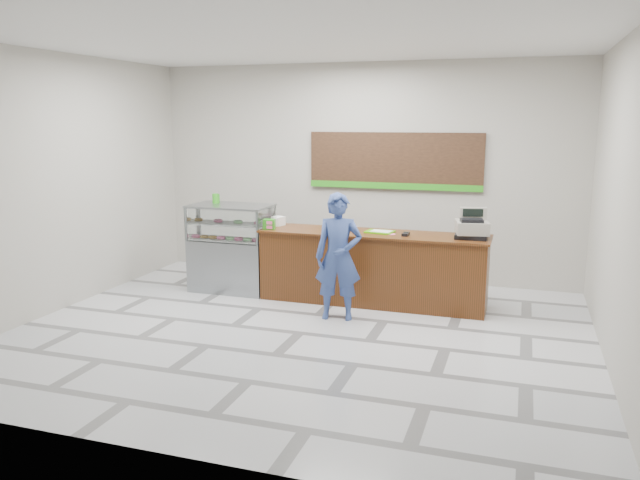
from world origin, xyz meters
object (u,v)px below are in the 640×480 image
(sales_counter, at_px, (372,268))
(display_case, at_px, (232,247))
(cash_register, at_px, (472,227))
(serving_tray, at_px, (380,232))
(customer, at_px, (338,257))

(sales_counter, relative_size, display_case, 2.45)
(display_case, bearing_deg, sales_counter, 0.01)
(cash_register, bearing_deg, sales_counter, 169.60)
(serving_tray, distance_m, customer, 0.95)
(cash_register, bearing_deg, customer, -163.98)
(cash_register, bearing_deg, display_case, 168.59)
(serving_tray, xyz_separation_m, customer, (-0.36, -0.86, -0.20))
(display_case, height_order, serving_tray, display_case)
(sales_counter, bearing_deg, display_case, -179.99)
(sales_counter, distance_m, customer, 0.93)
(serving_tray, height_order, customer, customer)
(sales_counter, height_order, customer, customer)
(sales_counter, relative_size, customer, 1.94)
(customer, bearing_deg, display_case, 146.07)
(customer, bearing_deg, cash_register, 17.02)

